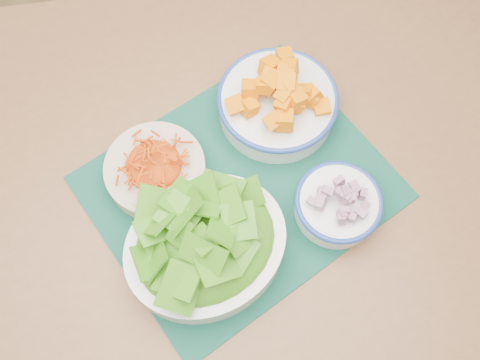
{
  "coord_description": "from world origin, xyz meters",
  "views": [
    {
      "loc": [
        -0.05,
        -0.35,
        1.64
      ],
      "look_at": [
        0.15,
        -0.04,
        0.78
      ],
      "focal_mm": 40.0,
      "sensor_mm": 36.0,
      "label": 1
    }
  ],
  "objects_px": {
    "placemat": "(240,187)",
    "squash_bowl": "(278,98)",
    "lettuce_bowl": "(205,243)",
    "table": "(194,193)",
    "carrot_bowl": "(155,168)",
    "onion_bowl": "(338,203)"
  },
  "relations": [
    {
      "from": "placemat",
      "to": "lettuce_bowl",
      "type": "relative_size",
      "value": 1.79
    },
    {
      "from": "carrot_bowl",
      "to": "onion_bowl",
      "type": "bearing_deg",
      "value": -44.08
    },
    {
      "from": "lettuce_bowl",
      "to": "onion_bowl",
      "type": "distance_m",
      "value": 0.24
    },
    {
      "from": "table",
      "to": "squash_bowl",
      "type": "distance_m",
      "value": 0.25
    },
    {
      "from": "squash_bowl",
      "to": "lettuce_bowl",
      "type": "height_order",
      "value": "lettuce_bowl"
    },
    {
      "from": "carrot_bowl",
      "to": "onion_bowl",
      "type": "xyz_separation_m",
      "value": [
        0.23,
        -0.23,
        0.0
      ]
    },
    {
      "from": "placemat",
      "to": "lettuce_bowl",
      "type": "bearing_deg",
      "value": -150.82
    },
    {
      "from": "table",
      "to": "onion_bowl",
      "type": "distance_m",
      "value": 0.3
    },
    {
      "from": "table",
      "to": "squash_bowl",
      "type": "height_order",
      "value": "squash_bowl"
    },
    {
      "from": "placemat",
      "to": "carrot_bowl",
      "type": "bearing_deg",
      "value": 135.63
    },
    {
      "from": "placemat",
      "to": "table",
      "type": "bearing_deg",
      "value": 129.37
    },
    {
      "from": "lettuce_bowl",
      "to": "onion_bowl",
      "type": "bearing_deg",
      "value": -11.89
    },
    {
      "from": "placemat",
      "to": "onion_bowl",
      "type": "distance_m",
      "value": 0.18
    },
    {
      "from": "table",
      "to": "carrot_bowl",
      "type": "distance_m",
      "value": 0.14
    },
    {
      "from": "placemat",
      "to": "squash_bowl",
      "type": "bearing_deg",
      "value": 29.63
    },
    {
      "from": "lettuce_bowl",
      "to": "onion_bowl",
      "type": "height_order",
      "value": "lettuce_bowl"
    },
    {
      "from": "lettuce_bowl",
      "to": "placemat",
      "type": "bearing_deg",
      "value": 34.61
    },
    {
      "from": "onion_bowl",
      "to": "carrot_bowl",
      "type": "bearing_deg",
      "value": 135.92
    },
    {
      "from": "carrot_bowl",
      "to": "squash_bowl",
      "type": "distance_m",
      "value": 0.26
    },
    {
      "from": "carrot_bowl",
      "to": "squash_bowl",
      "type": "relative_size",
      "value": 0.94
    },
    {
      "from": "squash_bowl",
      "to": "lettuce_bowl",
      "type": "xyz_separation_m",
      "value": [
        -0.25,
        -0.17,
        0.0
      ]
    },
    {
      "from": "lettuce_bowl",
      "to": "squash_bowl",
      "type": "bearing_deg",
      "value": 34.86
    }
  ]
}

